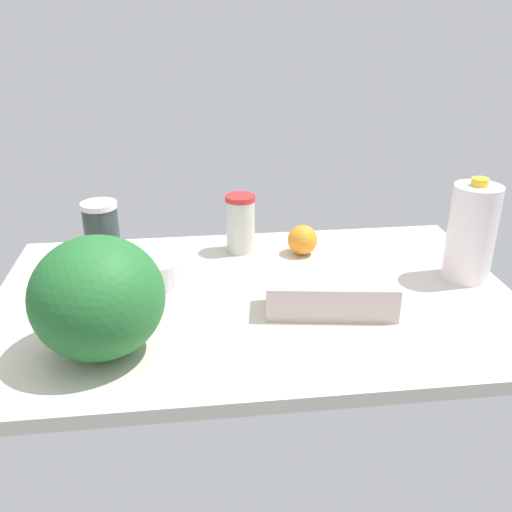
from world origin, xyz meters
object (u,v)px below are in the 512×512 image
object	(u,v)px
shaker_bottle	(102,231)
tumbler_cup	(240,223)
egg_carton	(331,296)
orange_near_front	(302,240)
mixing_bowl	(156,269)
watermelon	(98,298)
milk_jug	(472,233)
orange_by_jug	(52,276)

from	to	relation	value
shaker_bottle	tumbler_cup	bearing A→B (deg)	1.84
egg_carton	orange_near_front	distance (cm)	31.42
shaker_bottle	mixing_bowl	world-z (taller)	shaker_bottle
egg_carton	watermelon	world-z (taller)	watermelon
egg_carton	milk_jug	world-z (taller)	milk_jug
egg_carton	milk_jug	size ratio (longest dim) A/B	1.11
watermelon	milk_jug	size ratio (longest dim) A/B	1.00
shaker_bottle	watermelon	world-z (taller)	watermelon
egg_carton	milk_jug	xyz separation A→B (cm)	(36.86, 12.44, 8.04)
milk_jug	mixing_bowl	bearing A→B (deg)	174.36
orange_by_jug	watermelon	bearing A→B (deg)	-61.31
watermelon	orange_by_jug	xyz separation A→B (cm)	(-14.57, 26.63, -7.73)
milk_jug	orange_by_jug	world-z (taller)	milk_jug
tumbler_cup	mixing_bowl	size ratio (longest dim) A/B	0.99
mixing_bowl	orange_near_front	world-z (taller)	orange_near_front
watermelon	milk_jug	distance (cm)	87.06
egg_carton	mixing_bowl	xyz separation A→B (cm)	(-38.37, 19.88, -0.61)
egg_carton	mixing_bowl	bearing A→B (deg)	161.00
egg_carton	shaker_bottle	bearing A→B (deg)	155.16
egg_carton	orange_by_jug	distance (cm)	64.24
milk_jug	orange_near_front	xyz separation A→B (cm)	(-36.91, 18.97, -7.85)
shaker_bottle	orange_by_jug	bearing A→B (deg)	-119.01
egg_carton	milk_jug	distance (cm)	39.73
milk_jug	shaker_bottle	bearing A→B (deg)	166.24
shaker_bottle	orange_near_front	xyz separation A→B (cm)	(52.32, -2.89, -3.87)
watermelon	tumbler_cup	xyz separation A→B (cm)	(31.12, 45.04, -3.78)
milk_jug	orange_near_front	size ratio (longest dim) A/B	3.16
watermelon	orange_near_front	distance (cm)	63.08
shaker_bottle	tumbler_cup	distance (cm)	36.14
orange_near_front	watermelon	bearing A→B (deg)	-139.09
watermelon	orange_near_front	world-z (taller)	watermelon
milk_jug	egg_carton	bearing A→B (deg)	-161.35
orange_by_jug	orange_near_front	bearing A→B (deg)	13.07
orange_by_jug	shaker_bottle	bearing A→B (deg)	60.99
milk_jug	tumbler_cup	bearing A→B (deg)	156.57
tumbler_cup	watermelon	bearing A→B (deg)	-124.64
egg_carton	mixing_bowl	size ratio (longest dim) A/B	1.77
shaker_bottle	milk_jug	size ratio (longest dim) A/B	0.62
tumbler_cup	mixing_bowl	bearing A→B (deg)	-144.84
watermelon	mixing_bowl	size ratio (longest dim) A/B	1.59
mixing_bowl	orange_by_jug	world-z (taller)	orange_by_jug
orange_near_front	orange_by_jug	xyz separation A→B (cm)	(-61.89, -14.36, -0.04)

